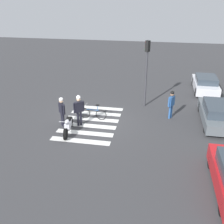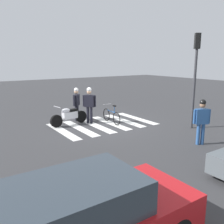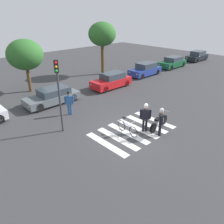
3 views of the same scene
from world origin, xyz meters
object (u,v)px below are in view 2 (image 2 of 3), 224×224
(officer_on_foot, at_px, (77,102))
(car_red_convertible, at_px, (82,222))
(officer_by_motorcycle, at_px, (89,102))
(police_motorcycle, at_px, (69,116))
(leaning_bicycle, at_px, (111,116))
(pedestrian_bystander, at_px, (202,119))
(traffic_light_pole, at_px, (196,66))

(officer_on_foot, xyz_separation_m, car_red_convertible, (4.17, 8.69, -0.37))
(officer_on_foot, distance_m, officer_by_motorcycle, 0.98)
(police_motorcycle, xyz_separation_m, officer_by_motorcycle, (-0.99, 0.36, 0.66))
(leaning_bicycle, xyz_separation_m, pedestrian_bystander, (-1.03, 4.73, 0.67))
(police_motorcycle, distance_m, traffic_light_pole, 6.63)
(pedestrian_bystander, distance_m, car_red_convertible, 6.91)
(leaning_bicycle, xyz_separation_m, car_red_convertible, (5.43, 7.17, 0.31))
(leaning_bicycle, bearing_deg, traffic_light_pole, 132.19)
(pedestrian_bystander, height_order, car_red_convertible, pedestrian_bystander)
(officer_on_foot, height_order, traffic_light_pole, traffic_light_pole)
(police_motorcycle, relative_size, officer_by_motorcycle, 1.11)
(officer_by_motorcycle, relative_size, traffic_light_pole, 0.43)
(leaning_bicycle, distance_m, officer_on_foot, 2.08)
(officer_by_motorcycle, relative_size, car_red_convertible, 0.46)
(car_red_convertible, bearing_deg, pedestrian_bystander, -159.31)
(officer_on_foot, bearing_deg, police_motorcycle, 38.90)
(pedestrian_bystander, bearing_deg, officer_on_foot, -69.85)
(leaning_bicycle, distance_m, officer_by_motorcycle, 1.36)
(police_motorcycle, bearing_deg, traffic_light_pole, 140.11)
(police_motorcycle, distance_m, leaning_bicycle, 2.19)
(officer_on_foot, bearing_deg, pedestrian_bystander, 110.15)
(police_motorcycle, height_order, officer_on_foot, officer_on_foot)
(pedestrian_bystander, xyz_separation_m, car_red_convertible, (6.46, 2.44, -0.37))
(police_motorcycle, bearing_deg, pedestrian_bystander, 118.00)
(pedestrian_bystander, relative_size, traffic_light_pole, 0.40)
(officer_by_motorcycle, height_order, pedestrian_bystander, officer_by_motorcycle)
(police_motorcycle, xyz_separation_m, pedestrian_bystander, (-3.01, 5.67, 0.60))
(police_motorcycle, relative_size, pedestrian_bystander, 1.16)
(officer_on_foot, bearing_deg, car_red_convertible, 64.37)
(officer_on_foot, xyz_separation_m, officer_by_motorcycle, (-0.27, 0.95, 0.06))
(officer_by_motorcycle, distance_m, traffic_light_pole, 5.48)
(police_motorcycle, distance_m, car_red_convertible, 8.81)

